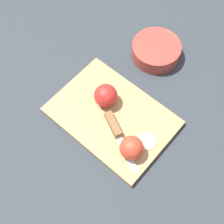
% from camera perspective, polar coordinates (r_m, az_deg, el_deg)
% --- Properties ---
extents(ground_plane, '(4.00, 4.00, 0.00)m').
position_cam_1_polar(ground_plane, '(0.93, 0.00, -1.05)').
color(ground_plane, '#282D33').
extents(cutting_board, '(0.39, 0.30, 0.02)m').
position_cam_1_polar(cutting_board, '(0.93, 0.00, -0.82)').
color(cutting_board, '#A37A4C').
rests_on(cutting_board, ground_plane).
extents(apple_half_left, '(0.07, 0.07, 0.07)m').
position_cam_1_polar(apple_half_left, '(0.91, -1.15, 3.00)').
color(apple_half_left, red).
rests_on(apple_half_left, cutting_board).
extents(apple_half_right, '(0.07, 0.07, 0.07)m').
position_cam_1_polar(apple_half_right, '(0.84, 3.61, -6.54)').
color(apple_half_right, red).
rests_on(apple_half_right, cutting_board).
extents(knife, '(0.17, 0.12, 0.02)m').
position_cam_1_polar(knife, '(0.89, 0.53, -2.90)').
color(knife, silver).
rests_on(knife, cutting_board).
extents(apple_slice, '(0.05, 0.05, 0.00)m').
position_cam_1_polar(apple_slice, '(0.89, 6.42, -5.33)').
color(apple_slice, beige).
rests_on(apple_slice, cutting_board).
extents(bowl, '(0.16, 0.16, 0.05)m').
position_cam_1_polar(bowl, '(1.04, 8.25, 11.10)').
color(bowl, '#99382D').
rests_on(bowl, ground_plane).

